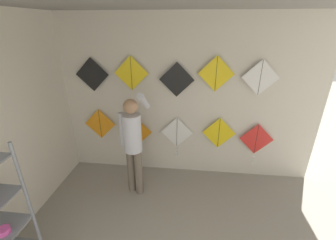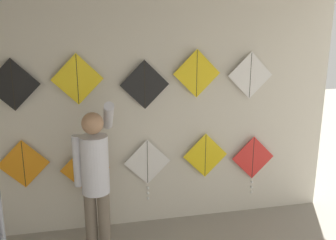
% 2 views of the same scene
% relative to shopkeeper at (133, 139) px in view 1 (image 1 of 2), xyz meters
% --- Properties ---
extents(back_panel, '(4.76, 0.06, 2.80)m').
position_rel_shopkeeper_xyz_m(back_panel, '(0.61, 0.71, 0.42)').
color(back_panel, beige).
rests_on(back_panel, ground).
extents(shopkeeper, '(0.43, 0.55, 1.74)m').
position_rel_shopkeeper_xyz_m(shopkeeper, '(0.00, 0.00, 0.00)').
color(shopkeeper, '#726656').
rests_on(shopkeeper, ground).
extents(kite_0, '(0.57, 0.01, 0.57)m').
position_rel_shopkeeper_xyz_m(kite_0, '(-0.79, 0.62, -0.06)').
color(kite_0, orange).
extents(kite_1, '(0.57, 0.01, 0.57)m').
position_rel_shopkeeper_xyz_m(kite_1, '(-0.11, 0.62, -0.18)').
color(kite_1, orange).
extents(kite_2, '(0.57, 0.04, 0.78)m').
position_rel_shopkeeper_xyz_m(kite_2, '(0.63, 0.62, -0.19)').
color(kite_2, white).
extents(kite_3, '(0.57, 0.01, 0.57)m').
position_rel_shopkeeper_xyz_m(kite_3, '(1.36, 0.62, -0.12)').
color(kite_3, yellow).
extents(kite_4, '(0.57, 0.04, 0.78)m').
position_rel_shopkeeper_xyz_m(kite_4, '(2.01, 0.62, -0.24)').
color(kite_4, red).
extents(kite_5, '(0.57, 0.01, 0.57)m').
position_rel_shopkeeper_xyz_m(kite_5, '(-0.81, 0.62, 0.85)').
color(kite_5, black).
extents(kite_6, '(0.57, 0.01, 0.57)m').
position_rel_shopkeeper_xyz_m(kite_6, '(-0.14, 0.62, 0.88)').
color(kite_6, yellow).
extents(kite_7, '(0.57, 0.01, 0.57)m').
position_rel_shopkeeper_xyz_m(kite_7, '(0.62, 0.62, 0.80)').
color(kite_7, black).
extents(kite_8, '(0.57, 0.01, 0.57)m').
position_rel_shopkeeper_xyz_m(kite_8, '(1.23, 0.62, 0.91)').
color(kite_8, yellow).
extents(kite_9, '(0.57, 0.01, 0.57)m').
position_rel_shopkeeper_xyz_m(kite_9, '(1.91, 0.62, 0.87)').
color(kite_9, white).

